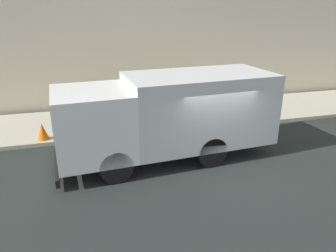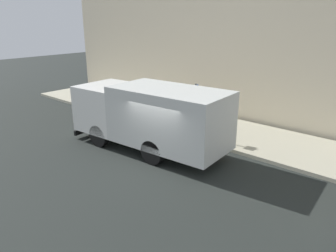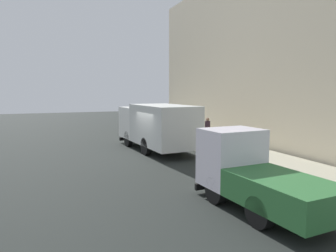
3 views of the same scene
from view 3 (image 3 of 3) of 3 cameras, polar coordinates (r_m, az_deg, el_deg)
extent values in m
plane|color=#232825|center=(18.28, -3.46, -5.39)|extent=(80.00, 80.00, 0.00)
cube|color=#B2AD95|center=(20.40, 10.14, -4.01)|extent=(4.10, 30.00, 0.16)
cube|color=beige|center=(21.68, 16.34, 12.71)|extent=(0.50, 30.00, 12.41)
cube|color=white|center=(21.94, -4.86, 0.72)|extent=(2.74, 2.51, 2.11)
cube|color=black|center=(22.98, -5.90, 1.60)|extent=(2.16, 0.22, 1.18)
cube|color=silver|center=(18.61, -0.80, 0.15)|extent=(2.93, 5.11, 2.39)
cube|color=black|center=(23.23, -5.93, -2.17)|extent=(2.47, 0.30, 0.24)
cylinder|color=black|center=(21.25, -7.24, -2.36)|extent=(0.37, 1.04, 1.02)
cylinder|color=black|center=(22.08, -1.64, -1.98)|extent=(0.37, 1.04, 1.02)
cylinder|color=black|center=(18.32, -4.02, -3.73)|extent=(0.37, 1.04, 1.02)
cylinder|color=black|center=(19.28, 2.27, -3.21)|extent=(0.37, 1.04, 1.02)
cube|color=silver|center=(11.17, 11.50, -5.56)|extent=(2.08, 1.66, 1.97)
cube|color=black|center=(11.72, 9.32, -3.77)|extent=(1.67, 0.17, 1.10)
cube|color=#2F6D37|center=(9.58, 20.28, -11.35)|extent=(2.19, 3.39, 0.85)
cube|color=black|center=(12.12, 8.97, -10.38)|extent=(1.91, 0.24, 0.24)
cylinder|color=black|center=(10.71, 8.72, -11.49)|extent=(0.36, 0.93, 0.91)
cylinder|color=black|center=(11.70, 15.66, -10.10)|extent=(0.36, 0.93, 0.91)
cylinder|color=black|center=(9.16, 16.37, -14.84)|extent=(0.36, 0.93, 0.91)
cylinder|color=black|center=(10.30, 23.54, -12.69)|extent=(0.36, 0.93, 0.91)
cylinder|color=brown|center=(23.75, 2.70, -1.29)|extent=(0.34, 0.34, 0.80)
cylinder|color=#28272B|center=(23.67, 2.71, 0.33)|extent=(0.45, 0.45, 0.56)
sphere|color=brown|center=(23.63, 2.72, 1.25)|extent=(0.20, 0.20, 0.20)
cylinder|color=#4E414B|center=(22.49, 7.21, -1.68)|extent=(0.38, 0.38, 0.86)
cylinder|color=#2D1E27|center=(22.40, 7.23, 0.16)|extent=(0.50, 0.50, 0.59)
sphere|color=#8E6850|center=(22.36, 7.25, 1.22)|extent=(0.24, 0.24, 0.24)
cone|color=orange|center=(24.70, -0.23, -1.17)|extent=(0.45, 0.45, 0.64)
cylinder|color=#4C5156|center=(19.89, 4.97, -0.23)|extent=(0.08, 0.08, 2.57)
cube|color=blue|center=(19.82, 4.97, 2.76)|extent=(0.44, 0.03, 0.36)
camera|label=1|loc=(21.32, -30.99, 8.73)|focal=33.80mm
camera|label=2|loc=(9.59, -41.41, 16.28)|focal=34.25mm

